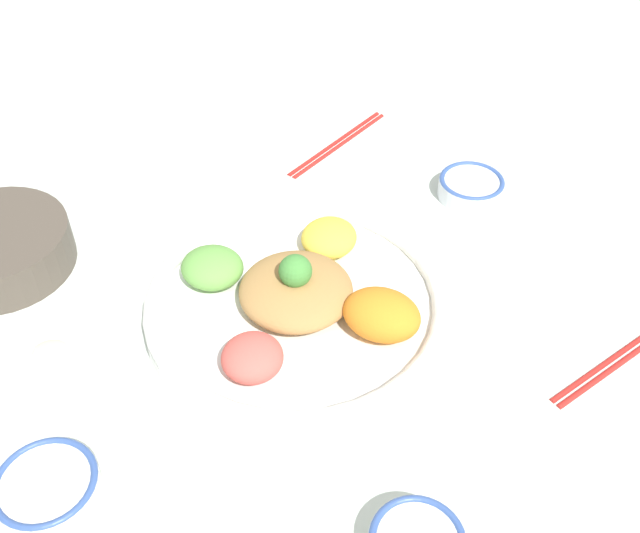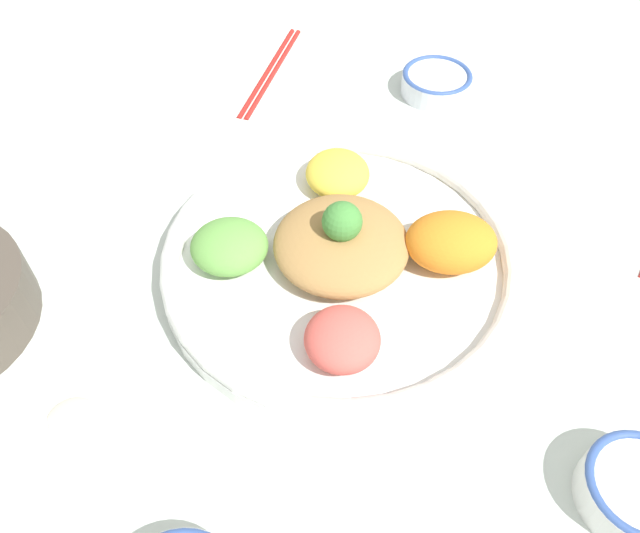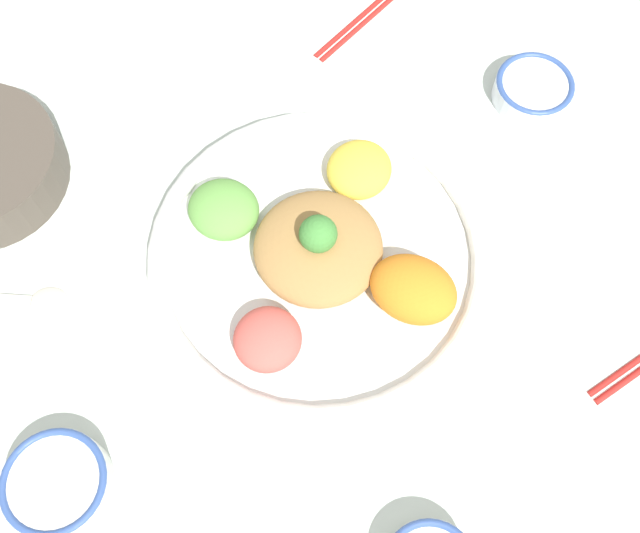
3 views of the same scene
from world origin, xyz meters
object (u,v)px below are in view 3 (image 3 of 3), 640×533
at_px(sauce_bowl_dark, 533,89).
at_px(serving_spoon_extra, 25,300).
at_px(salad_platter, 317,257).
at_px(chopsticks_pair_near, 377,6).
at_px(rice_bowl_blue, 57,484).

height_order(sauce_bowl_dark, serving_spoon_extra, sauce_bowl_dark).
distance_m(salad_platter, sauce_bowl_dark, 0.35).
height_order(chopsticks_pair_near, serving_spoon_extra, chopsticks_pair_near).
height_order(sauce_bowl_dark, chopsticks_pair_near, sauce_bowl_dark).
xyz_separation_m(salad_platter, sauce_bowl_dark, (-0.35, -0.05, -0.01)).
xyz_separation_m(rice_bowl_blue, sauce_bowl_dark, (-0.69, -0.12, -0.00)).
xyz_separation_m(sauce_bowl_dark, serving_spoon_extra, (0.64, -0.08, -0.01)).
distance_m(salad_platter, serving_spoon_extra, 0.32).
bearing_deg(salad_platter, rice_bowl_blue, 11.21).
distance_m(rice_bowl_blue, sauce_bowl_dark, 0.70).
xyz_separation_m(rice_bowl_blue, serving_spoon_extra, (-0.05, -0.20, -0.02)).
distance_m(salad_platter, rice_bowl_blue, 0.35).
bearing_deg(chopsticks_pair_near, rice_bowl_blue, 14.04).
height_order(salad_platter, sauce_bowl_dark, salad_platter).
distance_m(rice_bowl_blue, serving_spoon_extra, 0.21).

